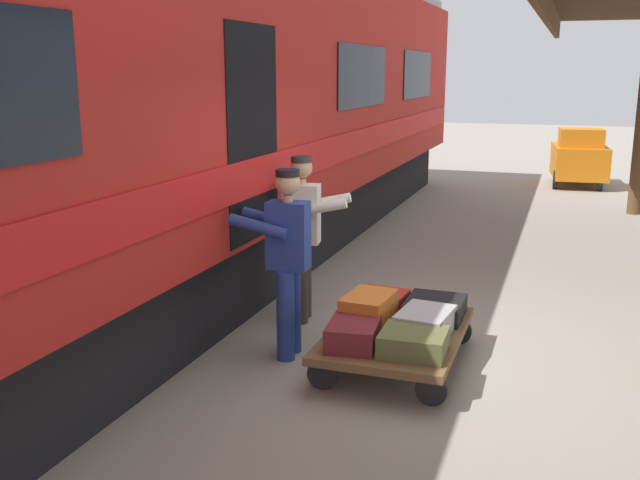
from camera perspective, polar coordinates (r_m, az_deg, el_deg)
The scene contains 12 objects.
ground_plane at distance 6.75m, azimuth 10.78°, elevation -9.00°, with size 60.00×60.00×0.00m, color gray.
train_car at distance 7.57m, azimuth -15.82°, elevation 9.21°, with size 3.03×21.17×4.00m.
luggage_cart at distance 6.40m, azimuth 6.02°, elevation -7.50°, with size 1.14×1.71×0.32m.
suitcase_gray_aluminum at distance 6.30m, azimuth 8.29°, elevation -6.44°, with size 0.41×0.56×0.21m, color #9EA0A5.
suitcase_olive_duffel at distance 5.87m, azimuth 7.40°, elevation -8.02°, with size 0.52×0.47×0.18m, color brown.
suitcase_red_plastic at distance 6.84m, azimuth 4.91°, elevation -4.88°, with size 0.43×0.45×0.18m, color #AD231E.
suitcase_maroon_trunk at distance 5.98m, azimuth 2.65°, elevation -7.42°, with size 0.40×0.53×0.20m, color maroon.
suitcase_orange_carryall at distance 6.39m, azimuth 3.86°, elevation -5.60°, with size 0.37×0.55×0.30m, color #CC6B23.
suitcase_black_hardshell at distance 6.74m, azimuth 9.06°, elevation -5.33°, with size 0.51×0.60×0.16m, color black.
porter_in_overalls at distance 6.38m, azimuth -2.69°, elevation -1.33°, with size 0.68×0.45×1.70m.
porter_by_door at distance 7.31m, azimuth -1.30°, elevation 0.58°, with size 0.71×0.50×1.70m.
baggage_tug at distance 17.10m, azimuth 19.80°, elevation 6.10°, with size 1.28×1.81×1.30m.
Camera 1 is at (-0.84, 6.20, 2.53)m, focal length 40.52 mm.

